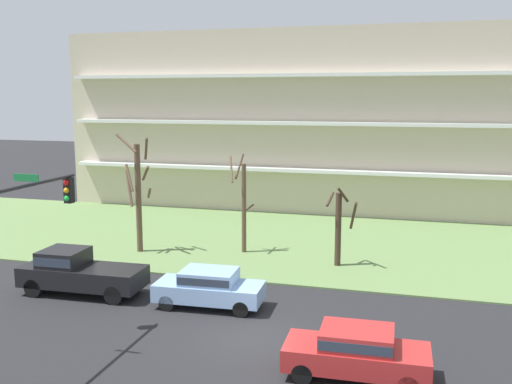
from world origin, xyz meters
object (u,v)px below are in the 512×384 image
sedan_blue_near_left (209,286)px  traffic_signal_mast (5,241)px  tree_left (243,204)px  tree_center (339,226)px  pickup_black_center_left (78,271)px  tree_far_left (138,192)px  sedan_red_center_right (357,351)px

sedan_blue_near_left → traffic_signal_mast: 8.75m
tree_left → sedan_blue_near_left: (1.10, -8.34, -1.87)m
tree_center → pickup_black_center_left: size_ratio=0.76×
tree_center → pickup_black_center_left: bearing=-145.4°
tree_left → tree_far_left: bearing=-165.3°
pickup_black_center_left → sedan_red_center_right: pickup_black_center_left is taller
pickup_black_center_left → tree_far_left: bearing=-87.2°
tree_left → traffic_signal_mast: bearing=-100.1°
tree_far_left → tree_left: tree_far_left is taller
sedan_blue_near_left → traffic_signal_mast: size_ratio=0.73×
tree_center → pickup_black_center_left: tree_center is taller
tree_center → traffic_signal_mast: bearing=-119.8°
sedan_red_center_right → tree_left: bearing=118.6°
sedan_red_center_right → traffic_signal_mast: traffic_signal_mast is taller
pickup_black_center_left → tree_center: bearing=-147.2°
sedan_blue_near_left → traffic_signal_mast: traffic_signal_mast is taller
tree_far_left → pickup_black_center_left: 7.31m
sedan_red_center_right → traffic_signal_mast: bearing=-167.7°
tree_left → pickup_black_center_left: tree_left is taller
tree_center → sedan_blue_near_left: size_ratio=0.93×
sedan_blue_near_left → pickup_black_center_left: 6.07m
tree_far_left → tree_center: tree_far_left is taller
pickup_black_center_left → sedan_red_center_right: size_ratio=1.23×
traffic_signal_mast → tree_far_left: bearing=101.3°
tree_left → sedan_red_center_right: tree_left is taller
tree_center → sedan_red_center_right: 11.92m
tree_far_left → tree_left: bearing=14.7°
tree_left → sedan_blue_near_left: size_ratio=1.22×
tree_center → pickup_black_center_left: (-10.39, -7.17, -1.10)m
tree_left → sedan_blue_near_left: 8.62m
sedan_red_center_right → tree_center: bearing=98.5°
tree_far_left → sedan_blue_near_left: (6.63, -6.88, -2.51)m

